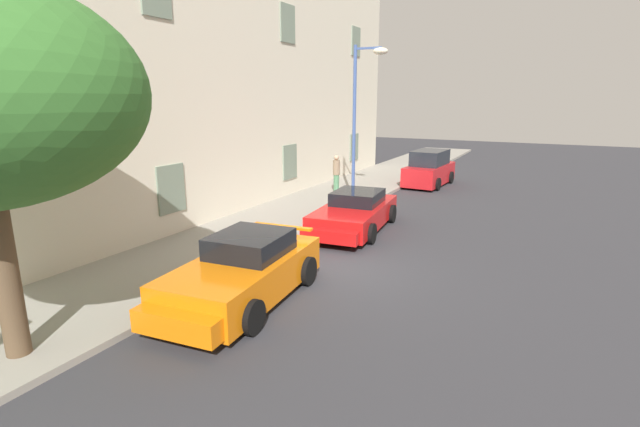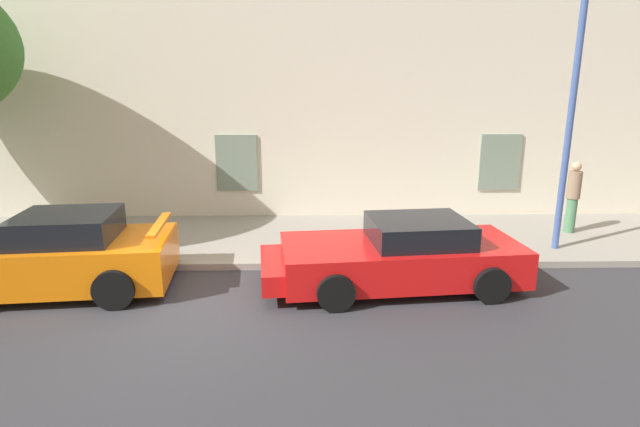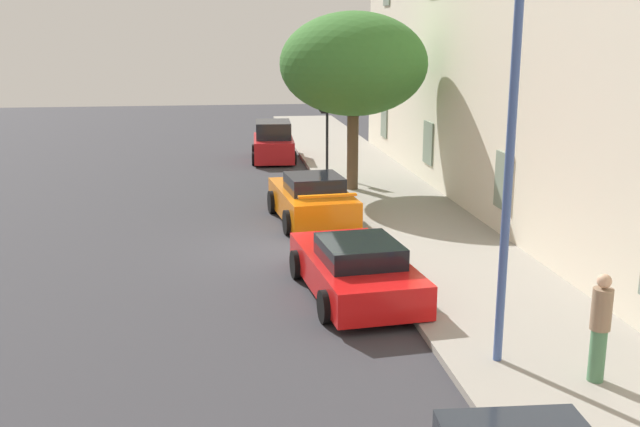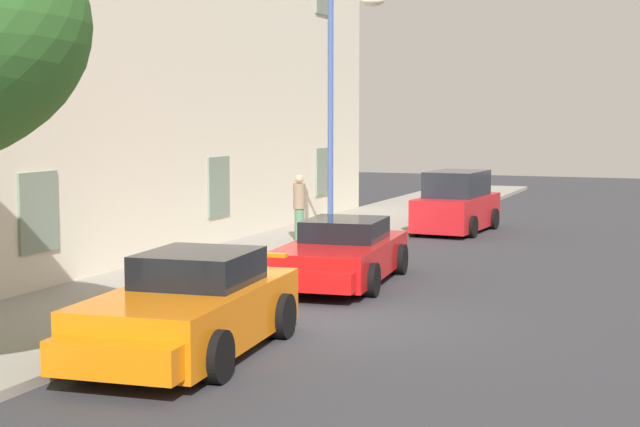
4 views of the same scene
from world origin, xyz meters
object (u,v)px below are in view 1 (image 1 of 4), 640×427
hatchback_distant (429,170)px  street_lamp (364,97)px  sportscar_red_lead (240,275)px  pedestrian_admiring (336,173)px  sportscar_yellow_flank (353,214)px

hatchback_distant → street_lamp: bearing=165.9°
sportscar_red_lead → hatchback_distant: 15.74m
hatchback_distant → pedestrian_admiring: 5.51m
hatchback_distant → street_lamp: street_lamp is taller
sportscar_red_lead → pedestrian_admiring: size_ratio=2.71×
pedestrian_admiring → sportscar_yellow_flank: bearing=-148.7°
sportscar_yellow_flank → street_lamp: (3.90, 1.31, 3.82)m
sportscar_yellow_flank → street_lamp: size_ratio=0.79×
sportscar_red_lead → street_lamp: size_ratio=0.75×
sportscar_red_lead → street_lamp: bearing=7.9°
sportscar_red_lead → sportscar_yellow_flank: (6.31, 0.11, -0.06)m
hatchback_distant → pedestrian_admiring: pedestrian_admiring is taller
street_lamp → sportscar_yellow_flank: bearing=-161.5°
street_lamp → pedestrian_admiring: bearing=60.5°
hatchback_distant → sportscar_yellow_flank: bearing=179.5°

